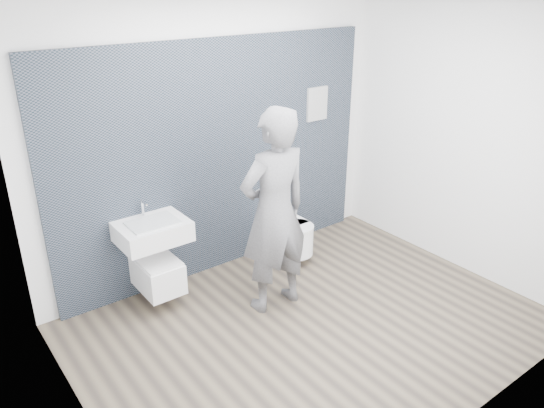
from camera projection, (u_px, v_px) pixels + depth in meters
ground at (312, 326)px, 4.82m from camera, size 4.00×4.00×0.00m
room_shell at (318, 142)px, 4.12m from camera, size 4.00×4.00×4.00m
tile_wall at (225, 261)px, 5.89m from camera, size 3.60×0.06×2.40m
washbasin at (153, 231)px, 4.88m from camera, size 0.63×0.47×0.47m
toilet_square at (157, 272)px, 5.04m from camera, size 0.36×0.51×0.69m
toilet_rounded at (289, 235)px, 5.88m from camera, size 0.38×0.64×0.34m
info_placard at (313, 232)px, 6.55m from camera, size 0.28×0.03×0.37m
visitor at (274, 212)px, 4.76m from camera, size 0.72×0.48×1.94m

